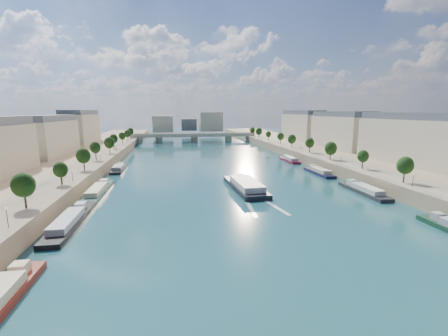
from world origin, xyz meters
name	(u,v)px	position (x,y,z in m)	size (l,w,h in m)	color
ground	(217,173)	(0.00, 100.00, 0.00)	(700.00, 700.00, 0.00)	#0E2F3E
quay_left	(47,173)	(-72.00, 100.00, 2.50)	(44.00, 520.00, 5.00)	#9E8460
quay_right	(360,163)	(72.00, 100.00, 2.50)	(44.00, 520.00, 5.00)	#9E8460
pave_left	(84,166)	(-57.00, 100.00, 5.05)	(14.00, 520.00, 0.10)	gray
pave_right	(333,159)	(57.00, 100.00, 5.05)	(14.00, 520.00, 0.10)	gray
trees_left	(89,153)	(-55.00, 102.00, 10.48)	(4.80, 268.80, 8.26)	#382B1E
trees_right	(320,146)	(55.00, 110.00, 10.48)	(4.80, 268.80, 8.26)	#382B1E
lamps_left	(89,164)	(-52.50, 90.00, 7.78)	(0.36, 200.36, 4.28)	black
lamps_right	(319,152)	(52.50, 105.00, 7.78)	(0.36, 200.36, 4.28)	black
buildings_left	(22,138)	(-85.00, 112.00, 16.45)	(16.00, 226.00, 23.20)	#BDB092
buildings_right	(371,133)	(85.00, 112.00, 16.45)	(16.00, 226.00, 23.20)	#BDB092
skyline	(192,123)	(3.19, 319.52, 14.66)	(79.00, 42.00, 22.00)	#BDB092
bridge	(194,136)	(0.00, 244.23, 5.08)	(112.00, 12.00, 8.15)	#C1B79E
tour_barge	(245,186)	(5.97, 69.91, 1.27)	(10.64, 32.08, 4.30)	black
wake	(258,203)	(5.97, 53.41, 0.02)	(10.75, 26.02, 0.04)	silver
moored_barges_left	(72,219)	(-45.50, 44.91, 0.84)	(5.00, 156.29, 3.60)	#181935
moored_barges_right	(371,193)	(45.50, 54.29, 0.84)	(5.00, 161.81, 3.60)	black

